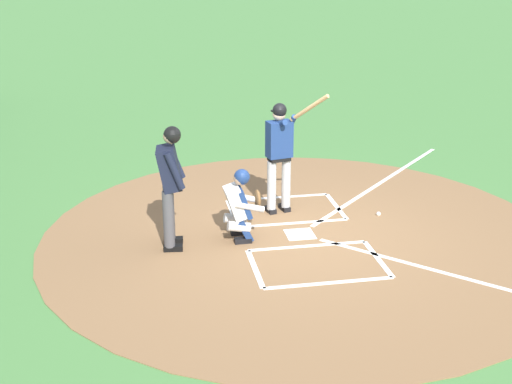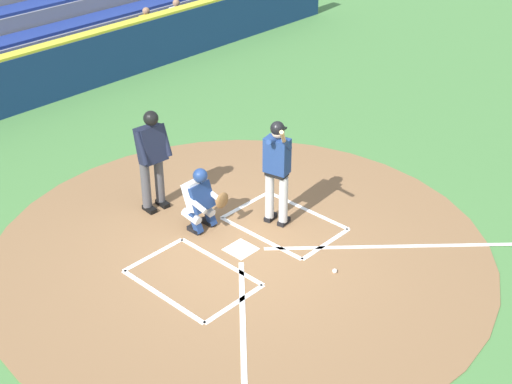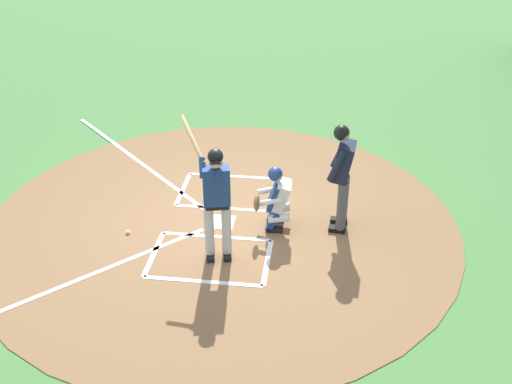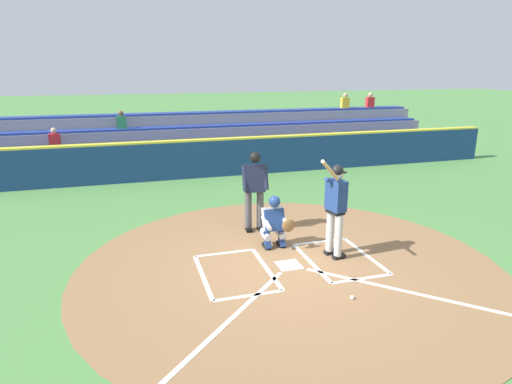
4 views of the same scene
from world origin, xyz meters
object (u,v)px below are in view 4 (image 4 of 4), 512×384
Objects in this scene: catcher at (275,221)px; plate_umpire at (255,186)px; batter at (336,204)px; baseball at (352,297)px.

plate_umpire is (0.12, -1.05, 0.49)m from catcher.
plate_umpire is at bearing -59.91° from batter.
plate_umpire is at bearing -83.48° from catcher.
batter is at bearing 120.09° from plate_umpire.
catcher reaches higher than baseball.
baseball is at bearing 74.33° from batter.
batter is 1.97m from baseball.
plate_umpire is 3.66m from baseball.
batter is 28.76× the size of baseball.
baseball is (0.45, 1.59, -1.06)m from batter.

